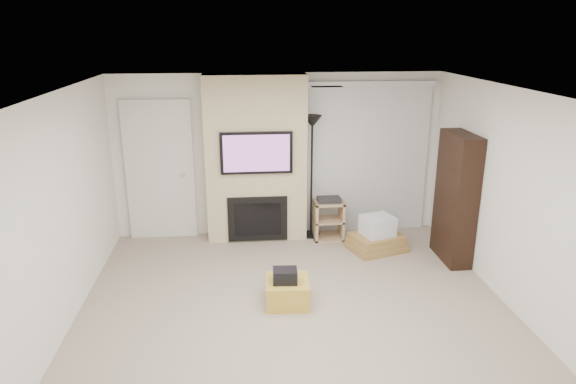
{
  "coord_description": "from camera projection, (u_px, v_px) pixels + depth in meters",
  "views": [
    {
      "loc": [
        -0.6,
        -4.93,
        3.12
      ],
      "look_at": [
        0.0,
        1.2,
        1.15
      ],
      "focal_mm": 32.0,
      "sensor_mm": 36.0,
      "label": 1
    }
  ],
  "objects": [
    {
      "name": "ottoman",
      "position": [
        288.0,
        292.0,
        6.06
      ],
      "size": [
        0.53,
        0.53,
        0.3
      ],
      "primitive_type": "cube",
      "rotation": [
        0.0,
        0.0,
        -0.06
      ],
      "color": "gold",
      "rests_on": "floor"
    },
    {
      "name": "bookshelf",
      "position": [
        456.0,
        198.0,
        7.02
      ],
      "size": [
        0.3,
        0.8,
        1.8
      ],
      "color": "black",
      "rests_on": "floor"
    },
    {
      "name": "entry_door",
      "position": [
        160.0,
        171.0,
        7.77
      ],
      "size": [
        1.02,
        0.11,
        2.14
      ],
      "color": "silver",
      "rests_on": "floor"
    },
    {
      "name": "wall_left",
      "position": [
        48.0,
        227.0,
        5.07
      ],
      "size": [
        0.0,
        5.5,
        2.5
      ],
      "primitive_type": "cube",
      "rotation": [
        1.57,
        0.0,
        1.57
      ],
      "color": "white",
      "rests_on": "ground"
    },
    {
      "name": "ceiling",
      "position": [
        300.0,
        96.0,
        4.92
      ],
      "size": [
        5.0,
        5.5,
        0.0
      ],
      "primitive_type": "cube",
      "color": "white",
      "rests_on": "wall_back"
    },
    {
      "name": "box_stack",
      "position": [
        377.0,
        237.0,
        7.53
      ],
      "size": [
        0.92,
        0.8,
        0.52
      ],
      "color": "#9F7840",
      "rests_on": "floor"
    },
    {
      "name": "fireplace_wall",
      "position": [
        256.0,
        160.0,
        7.68
      ],
      "size": [
        1.5,
        0.47,
        2.5
      ],
      "color": "#CBB989",
      "rests_on": "floor"
    },
    {
      "name": "vertical_blinds",
      "position": [
        368.0,
        153.0,
        7.98
      ],
      "size": [
        1.98,
        0.1,
        2.37
      ],
      "color": "silver",
      "rests_on": "floor"
    },
    {
      "name": "hvac_vent",
      "position": [
        327.0,
        87.0,
        5.72
      ],
      "size": [
        0.35,
        0.18,
        0.01
      ],
      "primitive_type": "cube",
      "color": "silver",
      "rests_on": "ceiling"
    },
    {
      "name": "av_stand",
      "position": [
        328.0,
        217.0,
        7.9
      ],
      "size": [
        0.45,
        0.38,
        0.66
      ],
      "color": "tan",
      "rests_on": "floor"
    },
    {
      "name": "floor",
      "position": [
        299.0,
        324.0,
        5.68
      ],
      "size": [
        5.0,
        5.5,
        0.0
      ],
      "primitive_type": "cube",
      "color": "tan",
      "rests_on": "ground"
    },
    {
      "name": "wall_right",
      "position": [
        529.0,
        210.0,
        5.53
      ],
      "size": [
        0.0,
        5.5,
        2.5
      ],
      "primitive_type": "cube",
      "rotation": [
        1.57,
        0.0,
        1.57
      ],
      "color": "white",
      "rests_on": "ground"
    },
    {
      "name": "floor_lamp",
      "position": [
        312.0,
        142.0,
        7.64
      ],
      "size": [
        0.28,
        0.28,
        1.9
      ],
      "color": "black",
      "rests_on": "floor"
    },
    {
      "name": "black_bag",
      "position": [
        285.0,
        276.0,
        5.95
      ],
      "size": [
        0.29,
        0.24,
        0.16
      ],
      "primitive_type": "cube",
      "rotation": [
        0.0,
        0.0,
        -0.06
      ],
      "color": "black",
      "rests_on": "ottoman"
    },
    {
      "name": "wall_back",
      "position": [
        278.0,
        155.0,
        7.91
      ],
      "size": [
        5.0,
        0.0,
        2.5
      ],
      "primitive_type": "cube",
      "rotation": [
        1.57,
        0.0,
        0.0
      ],
      "color": "white",
      "rests_on": "ground"
    }
  ]
}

